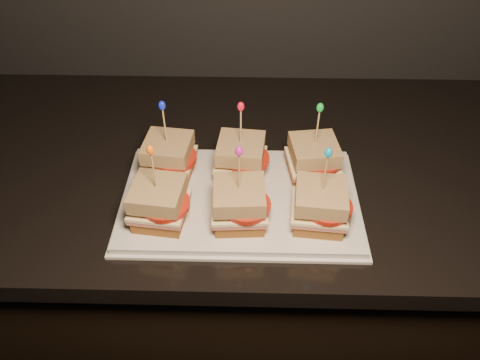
{
  "coord_description": "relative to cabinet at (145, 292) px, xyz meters",
  "views": [
    {
      "loc": [
        0.04,
        0.97,
        1.52
      ],
      "look_at": [
        0.03,
        1.56,
        0.98
      ],
      "focal_mm": 35.0,
      "sensor_mm": 36.0,
      "label": 1
    }
  ],
  "objects": [
    {
      "name": "sandwich_2_ham",
      "position": [
        0.39,
        -0.07,
        0.52
      ],
      "size": [
        0.1,
        0.1,
        0.01
      ],
      "primitive_type": "cube",
      "rotation": [
        0.0,
        0.0,
        0.13
      ],
      "color": "#CE5E57",
      "rests_on": "sandwich_2_bread_bot"
    },
    {
      "name": "sandwich_4_cheese",
      "position": [
        0.26,
        -0.19,
        0.53
      ],
      "size": [
        0.09,
        0.09,
        0.01
      ],
      "primitive_type": "cube",
      "rotation": [
        0.0,
        0.0,
        0.06
      ],
      "color": "#FFEEAC",
      "rests_on": "sandwich_4_ham"
    },
    {
      "name": "sandwich_5_cheese",
      "position": [
        0.39,
        -0.19,
        0.53
      ],
      "size": [
        0.1,
        0.09,
        0.01
      ],
      "primitive_type": "cube",
      "rotation": [
        0.0,
        0.0,
        -0.1
      ],
      "color": "#FFEEAC",
      "rests_on": "sandwich_5_ham"
    },
    {
      "name": "sandwich_2_bread_top",
      "position": [
        0.39,
        -0.07,
        0.56
      ],
      "size": [
        0.09,
        0.09,
        0.03
      ],
      "primitive_type": "cube",
      "rotation": [
        0.0,
        0.0,
        0.13
      ],
      "color": "brown",
      "rests_on": "sandwich_2_tomato"
    },
    {
      "name": "sandwich_5_tomato",
      "position": [
        0.4,
        -0.2,
        0.54
      ],
      "size": [
        0.08,
        0.08,
        0.01
      ],
      "primitive_type": "cylinder",
      "color": "#AE2011",
      "rests_on": "sandwich_5_cheese"
    },
    {
      "name": "sandwich_0_bread_top",
      "position": [
        0.13,
        -0.07,
        0.56
      ],
      "size": [
        0.09,
        0.09,
        0.03
      ],
      "primitive_type": "cube",
      "rotation": [
        0.0,
        0.0,
        -0.12
      ],
      "color": "brown",
      "rests_on": "sandwich_0_tomato"
    },
    {
      "name": "sandwich_1_tomato",
      "position": [
        0.27,
        -0.08,
        0.54
      ],
      "size": [
        0.08,
        0.08,
        0.01
      ],
      "primitive_type": "cylinder",
      "color": "#AE2011",
      "rests_on": "sandwich_1_cheese"
    },
    {
      "name": "sandwich_3_tomato",
      "position": [
        0.14,
        -0.2,
        0.54
      ],
      "size": [
        0.08,
        0.08,
        0.01
      ],
      "primitive_type": "cylinder",
      "color": "#AE2011",
      "rests_on": "sandwich_3_cheese"
    },
    {
      "name": "sandwich_4_ham",
      "position": [
        0.26,
        -0.19,
        0.52
      ],
      "size": [
        0.09,
        0.09,
        0.01
      ],
      "primitive_type": "cube",
      "rotation": [
        0.0,
        0.0,
        0.06
      ],
      "color": "#CE5E57",
      "rests_on": "sandwich_4_bread_bot"
    },
    {
      "name": "sandwich_0_cheese",
      "position": [
        0.13,
        -0.07,
        0.53
      ],
      "size": [
        0.1,
        0.1,
        0.01
      ],
      "primitive_type": "cube",
      "rotation": [
        0.0,
        0.0,
        -0.12
      ],
      "color": "#FFEEAC",
      "rests_on": "sandwich_0_ham"
    },
    {
      "name": "sandwich_1_ham",
      "position": [
        0.26,
        -0.07,
        0.52
      ],
      "size": [
        0.1,
        0.09,
        0.01
      ],
      "primitive_type": "cube",
      "rotation": [
        0.0,
        0.0,
        -0.1
      ],
      "color": "#CE5E57",
      "rests_on": "sandwich_1_bread_bot"
    },
    {
      "name": "sandwich_4_bread_top",
      "position": [
        0.26,
        -0.19,
        0.56
      ],
      "size": [
        0.09,
        0.09,
        0.03
      ],
      "primitive_type": "cube",
      "rotation": [
        0.0,
        0.0,
        0.06
      ],
      "color": "brown",
      "rests_on": "sandwich_4_tomato"
    },
    {
      "name": "sandwich_5_ham",
      "position": [
        0.39,
        -0.19,
        0.52
      ],
      "size": [
        0.1,
        0.09,
        0.01
      ],
      "primitive_type": "cube",
      "rotation": [
        0.0,
        0.0,
        -0.1
      ],
      "color": "#CE5E57",
      "rests_on": "sandwich_5_bread_bot"
    },
    {
      "name": "platter",
      "position": [
        0.26,
        -0.13,
        0.49
      ],
      "size": [
        0.41,
        0.26,
        0.02
      ],
      "primitive_type": "cube",
      "color": "silver",
      "rests_on": "granite_slab"
    },
    {
      "name": "sandwich_3_pick",
      "position": [
        0.13,
        -0.19,
        0.6
      ],
      "size": [
        0.0,
        0.0,
        0.09
      ],
      "primitive_type": "cylinder",
      "color": "tan",
      "rests_on": "sandwich_3_bread_top"
    },
    {
      "name": "sandwich_1_pick",
      "position": [
        0.26,
        -0.07,
        0.6
      ],
      "size": [
        0.0,
        0.0,
        0.09
      ],
      "primitive_type": "cylinder",
      "color": "tan",
      "rests_on": "sandwich_1_bread_top"
    },
    {
      "name": "sandwich_2_pick",
      "position": [
        0.39,
        -0.07,
        0.6
      ],
      "size": [
        0.0,
        0.0,
        0.09
      ],
      "primitive_type": "cylinder",
      "color": "tan",
      "rests_on": "sandwich_2_bread_top"
    },
    {
      "name": "sandwich_0_frill",
      "position": [
        0.13,
        -0.07,
        0.65
      ],
      "size": [
        0.01,
        0.01,
        0.02
      ],
      "primitive_type": "ellipsoid",
      "color": "#1121DB",
      "rests_on": "sandwich_0_pick"
    },
    {
      "name": "sandwich_5_bread_top",
      "position": [
        0.39,
        -0.19,
        0.56
      ],
      "size": [
        0.09,
        0.09,
        0.03
      ],
      "primitive_type": "cube",
      "rotation": [
        0.0,
        0.0,
        -0.1
      ],
      "color": "brown",
      "rests_on": "sandwich_5_tomato"
    },
    {
      "name": "sandwich_2_bread_bot",
      "position": [
        0.39,
        -0.07,
        0.51
      ],
      "size": [
        0.09,
        0.09,
        0.02
      ],
      "primitive_type": "cube",
      "rotation": [
        0.0,
        0.0,
        0.13
      ],
      "color": "brown",
      "rests_on": "platter"
    },
    {
      "name": "sandwich_5_bread_bot",
      "position": [
        0.39,
        -0.19,
        0.51
      ],
      "size": [
        0.09,
        0.09,
        0.02
      ],
      "primitive_type": "cube",
      "rotation": [
        0.0,
        0.0,
        -0.1
      ],
      "color": "brown",
      "rests_on": "platter"
    },
    {
      "name": "sandwich_0_ham",
      "position": [
        0.13,
        -0.07,
        0.52
      ],
      "size": [
        0.1,
        0.09,
        0.01
      ],
      "primitive_type": "cube",
      "rotation": [
        0.0,
        0.0,
        -0.12
      ],
      "color": "#CE5E57",
      "rests_on": "sandwich_0_bread_bot"
    },
    {
      "name": "sandwich_2_tomato",
      "position": [
        0.4,
        -0.08,
        0.54
      ],
      "size": [
        0.08,
        0.08,
        0.01
      ],
      "primitive_type": "cylinder",
      "color": "#AE2011",
      "rests_on": "sandwich_2_cheese"
    },
    {
      "name": "sandwich_0_tomato",
      "position": [
        0.14,
        -0.08,
        0.54
      ],
      "size": [
        0.08,
        0.08,
        0.01
      ],
      "primitive_type": "cylinder",
      "color": "#AE2011",
      "rests_on": "sandwich_0_cheese"
    },
    {
      "name": "sandwich_3_ham",
      "position": [
        0.13,
        -0.19,
        0.52
      ],
      "size": [
        0.1,
        0.09,
        0.01
      ],
      "primitive_type": "cube",
      "rotation": [
        0.0,
        0.0,
        -0.12
      ],
      "color": "#CE5E57",
      "rests_on": "sandwich_3_bread_bot"
    },
    {
      "name": "sandwich_3_cheese",
      "position": [
        0.13,
        -0.19,
        0.53
      ],
      "size": [
        0.1,
        0.1,
        0.01
      ],
      "primitive_type": "cube",
      "rotation": [
        0.0,
        0.0,
        -0.12
      ],
      "color": "#FFEEAC",
      "rests_on": "sandwich_3_ham"
    },
    {
      "name": "sandwich_4_pick",
      "position": [
        0.26,
        -0.19,
        0.6
      ],
      "size": [
        0.0,
        0.0,
        0.09
      ],
      "primitive_type": "cylinder",
      "color": "tan",
      "rests_on": "sandwich_4_bread_top"
    },
    {
      "name": "sandwich_1_frill",
      "position": [
        0.26,
        -0.07,
        0.65
      ],
      "size": [
        0.01,
        0.01,
        0.02
      ],
      "primitive_type": "ellipsoid",
      "color": "red",
      "rests_on": "sandwich_1_pick"
    },
    {
      "name": "sandwich_4_tomato",
      "position": [
        0.27,
        -0.2,
        0.54
      ],
      "size": [
        0.08,
        0.08,
        0.01
      ],
      "primitive_type": "cylinder",
      "color": "#AE2011",
      "rests_on": "sandwich_4_cheese"
    },
    {
      "name": "sandwich_5_pick",
      "position": [
        0.39,
        -0.19,
        0.6
      ],
      "size": [
        0.0,
        0.0,
        0.09
      ],
      "primitive_type": "cylinder",
      "color": "tan",
      "rests_on": "sandwich_5_bread_top"
    },
    {
      "name": "sandwich_1_bread_top",
      "position": [
        0.26,
        -0.07,
        0.56
      ],
      "size": [
        0.09,
        0.09,
        0.03
      ],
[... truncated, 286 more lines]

